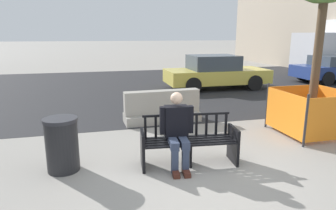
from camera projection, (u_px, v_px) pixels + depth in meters
name	position (u px, v px, depth m)	size (l,w,h in m)	color
ground_plane	(206.00, 173.00, 5.03)	(200.00, 200.00, 0.00)	gray
street_asphalt	(134.00, 87.00, 13.23)	(120.00, 12.00, 0.01)	#28282B
street_bench	(189.00, 143.00, 5.30)	(1.73, 0.68, 0.88)	black
seated_person	(177.00, 129.00, 5.15)	(0.59, 0.75, 1.31)	black
jersey_barrier_centre	(162.00, 109.00, 7.93)	(2.03, 0.76, 0.84)	#9E998E
construction_fence	(311.00, 111.00, 6.91)	(1.46, 1.46, 1.11)	#2D2D33
car_sedan_far	(215.00, 72.00, 12.72)	(4.30, 1.98, 1.41)	#DBC64C
trash_bin	(62.00, 144.00, 5.04)	(0.56, 0.56, 0.93)	#232326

